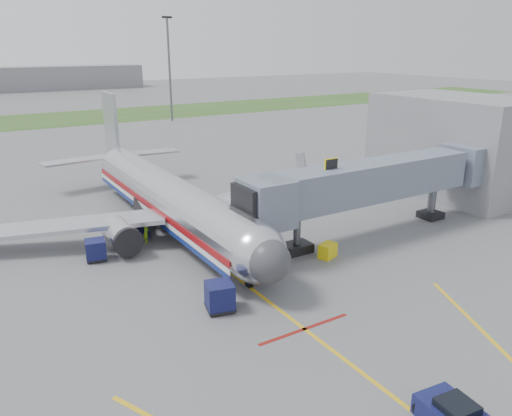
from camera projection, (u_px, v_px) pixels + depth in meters
ground at (266, 299)px, 30.79m from camera, size 400.00×400.00×0.00m
grass_strip at (32, 121)px, 103.61m from camera, size 300.00×25.00×0.01m
apron_markings at (346, 360)px, 24.80m from camera, size 21.52×50.00×0.01m
airliner at (169, 197)px, 42.31m from camera, size 32.10×35.67×10.25m
jet_bridge at (367, 183)px, 39.86m from camera, size 25.30×4.00×6.90m
terminal at (455, 145)px, 52.29m from camera, size 10.00×16.00×10.00m
light_mast_right at (169, 67)px, 100.60m from camera, size 2.00×0.44×20.40m
baggage_cart_a at (220, 297)px, 29.28m from camera, size 1.94×1.94×1.73m
baggage_cart_b at (96, 250)px, 36.19m from camera, size 1.66×1.66×1.54m
baggage_cart_c at (134, 223)px, 41.75m from camera, size 1.52×1.52×1.48m
belt_loader at (140, 224)px, 42.10m from camera, size 2.57×4.62×2.18m
ground_power_cart at (328, 251)px, 36.73m from camera, size 1.57×1.30×1.08m
ramp_worker at (146, 232)px, 39.41m from camera, size 0.74×0.78×1.80m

